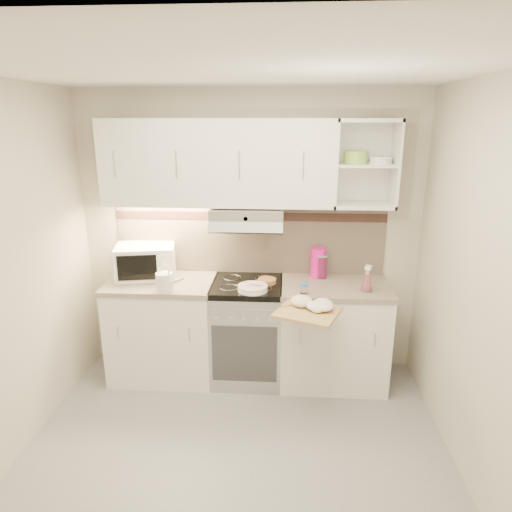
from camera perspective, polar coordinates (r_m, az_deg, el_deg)
The scene contains 17 objects.
ground at distance 3.42m, azimuth -2.73°, elevation -24.39°, with size 3.00×3.00×0.00m, color gray.
room_shell at distance 3.00m, azimuth -2.34°, elevation 4.83°, with size 3.04×2.84×2.52m.
base_cabinet_left at distance 4.22m, azimuth -11.44°, elevation -9.10°, with size 0.90×0.60×0.86m, color white.
worktop_left at distance 4.04m, azimuth -11.81°, elevation -3.35°, with size 0.92×0.62×0.04m, color gray.
base_cabinet_right at distance 4.10m, azimuth 9.56°, elevation -9.75°, with size 0.90×0.60×0.86m, color white.
worktop_right at distance 3.92m, azimuth 9.88°, elevation -3.86°, with size 0.92×0.62×0.04m, color gray.
electric_range at distance 4.08m, azimuth -1.10°, elevation -9.32°, with size 0.60×0.60×0.90m.
microwave at distance 4.14m, azimuth -13.62°, elevation -0.61°, with size 0.57×0.46×0.28m.
watering_can at distance 3.78m, azimuth -11.27°, elevation -3.10°, with size 0.26×0.17×0.23m.
plate_stack at distance 3.72m, azimuth -0.42°, elevation -4.03°, with size 0.24×0.24×0.05m.
bread_loaf at distance 3.90m, azimuth 1.39°, elevation -3.13°, with size 0.16×0.16×0.04m, color olive.
pink_pitcher at distance 4.05m, azimuth 7.77°, elevation -0.81°, with size 0.14×0.13×0.27m.
glass_jar at distance 4.04m, azimuth 8.10°, elevation -1.19°, with size 0.12×0.12×0.22m.
spice_jar at distance 3.67m, azimuth 6.00°, elevation -4.06°, with size 0.06×0.06×0.09m.
spray_bottle at distance 3.80m, azimuth 13.69°, elevation -2.97°, with size 0.09×0.09×0.24m.
cutting_board at distance 3.43m, azimuth 6.49°, elevation -7.00°, with size 0.43×0.39×0.02m, color tan.
dish_towel at distance 3.43m, azimuth 7.16°, elevation -6.09°, with size 0.29×0.24×0.08m, color white, non-canonical shape.
Camera 1 is at (0.31, -2.55, 2.25)m, focal length 32.00 mm.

